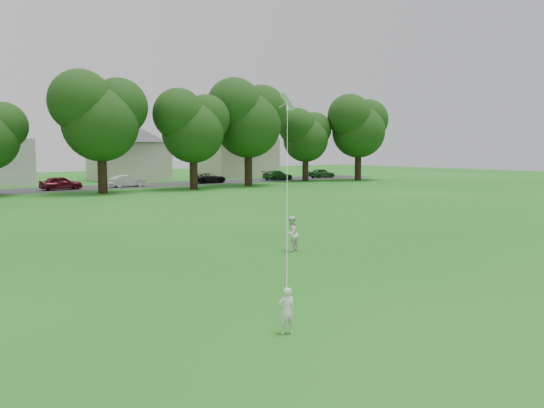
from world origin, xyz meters
TOP-DOWN VIEW (x-y plane):
  - ground at (0.00, 0.00)m, footprint 160.00×160.00m
  - street at (0.00, 42.00)m, footprint 90.00×7.00m
  - toddler at (-2.43, -1.76)m, footprint 0.42×0.34m
  - older_boy at (3.35, 5.15)m, footprint 0.81×0.73m
  - kite at (1.45, 3.05)m, footprint 4.28×5.33m
  - tree_row at (6.57, 35.48)m, footprint 79.72×8.57m
  - parked_cars at (4.09, 41.00)m, footprint 70.83×2.25m

SIDE VIEW (x-z plane):
  - ground at x=0.00m, z-range 0.00..0.00m
  - street at x=0.00m, z-range 0.00..0.01m
  - toddler at x=-2.43m, z-range 0.00..1.01m
  - parked_cars at x=4.09m, z-range -0.04..1.25m
  - older_boy at x=3.35m, z-range 0.00..1.36m
  - kite at x=1.45m, z-range -3.38..10.03m
  - tree_row at x=6.57m, z-range 0.89..12.10m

